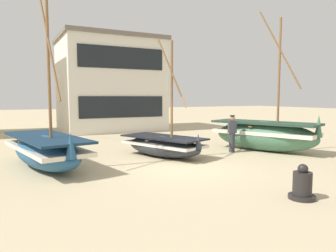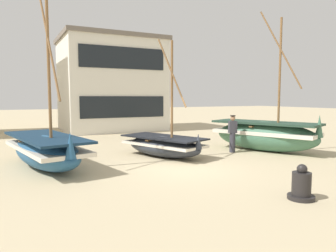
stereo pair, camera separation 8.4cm
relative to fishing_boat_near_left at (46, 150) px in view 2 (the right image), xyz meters
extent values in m
plane|color=tan|center=(4.28, -2.12, -0.64)|extent=(120.00, 120.00, 0.00)
ellipsoid|color=#23517A|center=(0.00, 0.02, -0.07)|extent=(2.60, 5.17, 1.14)
cube|color=silver|center=(0.00, 0.02, 0.07)|extent=(2.57, 4.98, 0.14)
cube|color=#132C43|center=(0.00, 0.02, 0.45)|extent=(2.63, 5.08, 0.08)
cone|color=#23517A|center=(0.45, -2.30, 0.44)|extent=(0.39, 0.39, 0.80)
cylinder|color=brown|center=(0.11, -0.58, 2.70)|extent=(0.10, 0.10, 5.08)
cylinder|color=brown|center=(0.11, -0.58, 3.83)|extent=(0.46, 2.03, 4.21)
cube|color=brown|center=(-0.08, 0.39, 0.33)|extent=(1.59, 0.46, 0.06)
ellipsoid|color=#427056|center=(9.47, -0.84, 0.05)|extent=(3.36, 5.13, 1.37)
cube|color=silver|center=(9.47, -0.84, 0.22)|extent=(3.30, 4.96, 0.16)
cube|color=#243D2F|center=(9.47, -0.84, 0.68)|extent=(3.36, 5.06, 0.10)
cone|color=#427056|center=(10.37, -3.00, 0.66)|extent=(0.42, 0.42, 0.96)
cylinder|color=brown|center=(9.70, -1.40, 2.83)|extent=(0.10, 0.10, 5.02)
cylinder|color=brown|center=(9.70, -1.40, 3.97)|extent=(0.83, 1.87, 3.55)
cube|color=brown|center=(9.33, -0.50, 0.52)|extent=(1.47, 0.73, 0.06)
ellipsoid|color=#2D333D|center=(4.63, 0.03, -0.21)|extent=(2.79, 4.05, 0.85)
cube|color=silver|center=(4.63, 0.03, -0.10)|extent=(2.75, 3.92, 0.10)
cube|color=black|center=(4.63, 0.03, 0.18)|extent=(2.80, 4.00, 0.06)
cone|color=#2D333D|center=(5.30, -1.65, 0.17)|extent=(0.39, 0.39, 0.60)
cylinder|color=brown|center=(4.81, -0.41, 2.04)|extent=(0.10, 0.10, 4.17)
cylinder|color=brown|center=(4.81, -0.41, 2.85)|extent=(0.63, 1.44, 2.80)
cube|color=brown|center=(4.53, 0.29, 0.09)|extent=(1.39, 0.68, 0.06)
cylinder|color=#33333D|center=(7.89, -0.45, -0.20)|extent=(0.26, 0.26, 0.88)
cube|color=#383842|center=(7.89, -0.45, 0.51)|extent=(0.41, 0.32, 0.54)
sphere|color=#A87A56|center=(7.89, -0.45, 0.90)|extent=(0.22, 0.22, 0.22)
cylinder|color=#2D2823|center=(7.89, -0.45, 1.02)|extent=(0.24, 0.24, 0.05)
cylinder|color=black|center=(5.19, -6.55, -0.59)|extent=(0.65, 0.65, 0.10)
cylinder|color=black|center=(5.19, -6.55, -0.25)|extent=(0.45, 0.45, 0.57)
sphere|color=black|center=(5.19, -6.55, 0.11)|extent=(0.25, 0.25, 0.25)
cube|color=silver|center=(5.96, 11.92, 2.69)|extent=(7.13, 5.94, 6.65)
cube|color=#70665B|center=(5.96, 11.92, 6.16)|extent=(7.41, 6.18, 0.30)
cube|color=black|center=(5.96, 8.92, 1.19)|extent=(5.99, 0.06, 1.46)
cube|color=black|center=(5.96, 8.92, 4.51)|extent=(5.99, 0.06, 1.46)
camera|label=1|loc=(-1.20, -11.78, 1.86)|focal=33.78mm
camera|label=2|loc=(-1.12, -11.81, 1.86)|focal=33.78mm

